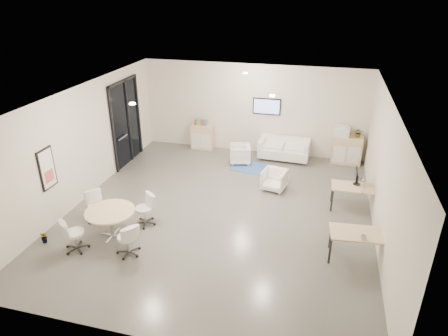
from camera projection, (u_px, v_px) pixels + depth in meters
room_shell at (220, 158)px, 10.27m from camera, size 9.60×10.60×4.80m
glass_door at (126, 120)px, 13.41m from camera, size 0.09×1.90×2.85m
artwork at (47, 169)px, 9.79m from camera, size 0.05×0.54×1.04m
wall_tv at (267, 106)px, 14.01m from camera, size 0.98×0.06×0.58m
ceiling_spots at (221, 89)px, 10.38m from camera, size 3.14×4.14×0.03m
sideboard_left at (203, 137)px, 14.90m from camera, size 0.83×0.43×0.93m
sideboard_right at (347, 150)px, 13.69m from camera, size 0.98×0.47×0.98m
books at (201, 122)px, 14.67m from camera, size 0.48×0.14×0.22m
printer at (342, 131)px, 13.47m from camera, size 0.56×0.49×0.35m
loveseat at (284, 149)px, 14.07m from camera, size 1.77×0.94×0.65m
blue_rug at (254, 168)px, 13.51m from camera, size 1.54×1.15×0.01m
armchair_left at (240, 153)px, 13.77m from camera, size 0.79×0.82×0.70m
armchair_right at (274, 179)px, 11.98m from camera, size 0.78×0.75×0.69m
desk_rear at (357, 189)px, 10.81m from camera, size 1.34×0.70×0.69m
desk_front at (361, 236)px, 8.77m from camera, size 1.42×0.81×0.71m
monitor at (356, 176)px, 10.82m from camera, size 0.20×0.50×0.44m
round_table at (110, 214)px, 9.61m from camera, size 1.19×1.19×0.72m
meeting_chairs at (111, 222)px, 9.71m from camera, size 2.23×2.23×0.82m
plant_cabinet at (359, 134)px, 13.36m from camera, size 0.32×0.35×0.25m
plant_floor at (45, 240)px, 9.59m from camera, size 0.29×0.36×0.14m
cup at (364, 237)px, 8.51m from camera, size 0.15×0.13×0.12m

